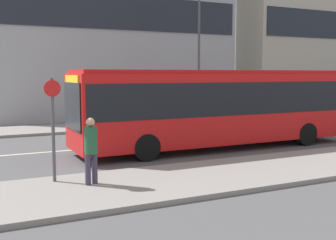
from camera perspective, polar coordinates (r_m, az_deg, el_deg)
name	(u,v)px	position (r m, az deg, el deg)	size (l,w,h in m)	color
ground_plane	(150,144)	(18.16, -2.46, -3.26)	(120.00, 120.00, 0.00)	#4F4F51
sidewalk_near	(234,173)	(12.78, 8.89, -7.14)	(44.00, 3.50, 0.13)	gray
sidewalk_far	(106,126)	(23.95, -8.44, -0.83)	(44.00, 3.50, 0.13)	gray
lane_centerline	(150,144)	(18.16, -2.46, -3.25)	(41.80, 0.16, 0.01)	silver
city_bus	(218,103)	(17.12, 6.82, 2.25)	(11.84, 2.59, 3.15)	red
parked_car_0	(300,112)	(27.69, 17.49, 1.04)	(4.18, 1.89, 1.28)	silver
pedestrian_near_stop	(91,147)	(11.14, -10.41, -3.57)	(0.34, 0.34, 1.76)	#383347
bus_stop_sign	(53,122)	(11.56, -15.32, -0.24)	(0.44, 0.12, 2.77)	#4C4C51
street_lamp	(199,42)	(25.22, 4.21, 10.49)	(0.36, 0.36, 7.88)	#4C4C51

